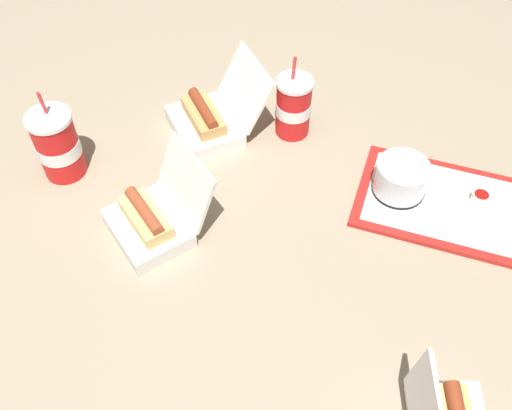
% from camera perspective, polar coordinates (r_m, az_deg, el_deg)
% --- Properties ---
extents(ground_plane, '(3.20, 3.20, 0.00)m').
position_cam_1_polar(ground_plane, '(1.25, -1.05, -3.05)').
color(ground_plane, gray).
extents(food_tray, '(0.38, 0.27, 0.01)m').
position_cam_1_polar(food_tray, '(1.36, 17.90, 0.20)').
color(food_tray, red).
rests_on(food_tray, ground_plane).
extents(cake_container, '(0.12, 0.12, 0.08)m').
position_cam_1_polar(cake_container, '(1.33, 14.29, 2.55)').
color(cake_container, black).
rests_on(cake_container, food_tray).
extents(ketchup_cup, '(0.04, 0.04, 0.02)m').
position_cam_1_polar(ketchup_cup, '(1.38, 21.52, 0.69)').
color(ketchup_cup, white).
rests_on(ketchup_cup, food_tray).
extents(napkin_stack, '(0.10, 0.10, 0.00)m').
position_cam_1_polar(napkin_stack, '(1.38, 17.47, 1.54)').
color(napkin_stack, white).
rests_on(napkin_stack, food_tray).
extents(plastic_fork, '(0.11, 0.05, 0.00)m').
position_cam_1_polar(plastic_fork, '(1.33, 19.85, -1.64)').
color(plastic_fork, white).
rests_on(plastic_fork, food_tray).
extents(clamshell_hotdog_left, '(0.29, 0.29, 0.17)m').
position_cam_1_polar(clamshell_hotdog_left, '(1.45, -4.68, 8.59)').
color(clamshell_hotdog_left, white).
rests_on(clamshell_hotdog_left, ground_plane).
extents(clamshell_hotdog_front, '(0.26, 0.27, 0.17)m').
position_cam_1_polar(clamshell_hotdog_front, '(1.24, -10.34, -1.46)').
color(clamshell_hotdog_front, white).
rests_on(clamshell_hotdog_front, ground_plane).
extents(soda_cup_corner, '(0.09, 0.09, 0.22)m').
position_cam_1_polar(soda_cup_corner, '(1.43, 3.76, 9.78)').
color(soda_cup_corner, red).
rests_on(soda_cup_corner, ground_plane).
extents(soda_cup_center, '(0.10, 0.10, 0.23)m').
position_cam_1_polar(soda_cup_center, '(1.39, -19.22, 5.68)').
color(soda_cup_center, red).
rests_on(soda_cup_center, ground_plane).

